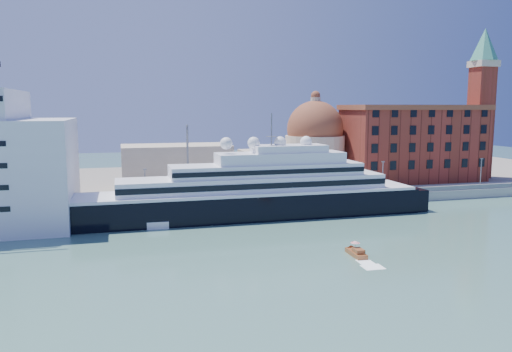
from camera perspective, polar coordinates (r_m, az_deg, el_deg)
name	(u,v)px	position (r m, az deg, el deg)	size (l,w,h in m)	color
ground	(321,241)	(93.69, 7.41, -7.34)	(400.00, 400.00, 0.00)	#3C6860
quay	(268,201)	(124.66, 1.38, -2.89)	(180.00, 10.00, 2.50)	gray
land	(232,179)	(163.87, -2.73, -0.40)	(260.00, 72.00, 2.00)	slate
quay_fence	(273,197)	(120.09, 2.00, -2.40)	(180.00, 0.10, 1.20)	slate
superyacht	(234,197)	(110.77, -2.54, -2.45)	(90.64, 12.57, 27.09)	black
service_barge	(139,224)	(105.12, -13.25, -5.36)	(13.02, 5.29, 2.86)	white
water_taxi	(356,252)	(85.26, 11.41, -8.54)	(2.02, 5.43, 2.55)	brown
warehouse	(413,142)	(161.34, 17.50, 3.69)	(43.00, 19.00, 23.25)	maroon
campanile	(482,94)	(175.21, 24.40, 8.55)	(8.40, 8.40, 47.00)	maroon
church	(266,154)	(147.66, 1.13, 2.57)	(66.00, 18.00, 25.50)	beige
lamp_posts	(219,169)	(118.66, -4.23, 0.75)	(120.80, 2.40, 18.00)	slate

